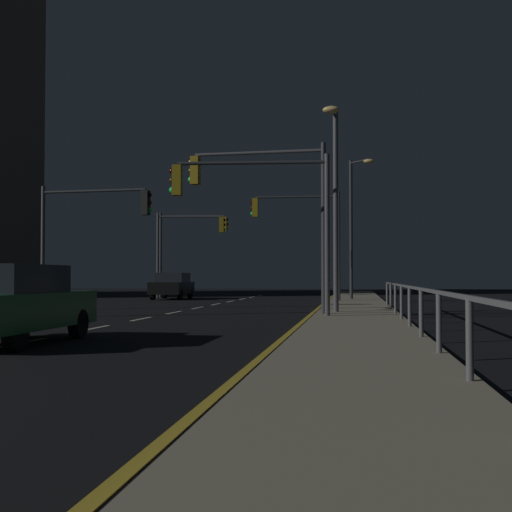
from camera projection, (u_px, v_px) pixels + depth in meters
name	position (u px, v px, depth m)	size (l,w,h in m)	color
ground_plane	(147.00, 318.00, 22.57)	(112.00, 112.00, 0.00)	black
sidewalk_right	(358.00, 318.00, 21.63)	(2.74, 77.00, 0.14)	gray
lane_markings_center	(174.00, 313.00, 26.03)	(0.14, 50.00, 0.01)	silver
lane_edge_line	(314.00, 311.00, 26.81)	(0.14, 53.00, 0.01)	gold
car	(10.00, 303.00, 13.86)	(1.84, 4.41, 1.57)	#14592D
car_oncoming	(172.00, 285.00, 41.82)	(1.92, 4.44, 1.57)	black
traffic_light_overhead_east	(254.00, 200.00, 21.71)	(4.98, 0.58, 4.98)	#4C4C51
traffic_light_far_center	(91.00, 220.00, 27.84)	(4.72, 0.64, 4.99)	#4C4C51
traffic_light_mid_left	(264.00, 193.00, 23.23)	(4.67, 0.58, 5.57)	#38383D
traffic_light_far_right	(190.00, 237.00, 45.33)	(4.47, 0.63, 5.50)	#38383D
traffic_light_mid_right	(300.00, 223.00, 35.55)	(4.56, 0.36, 5.50)	#4C4C51
traffic_light_near_left	(187.00, 237.00, 44.04)	(4.32, 0.72, 5.37)	#4C4C51
street_lamp_mid_block	(354.00, 216.00, 37.78)	(1.31, 1.36, 7.52)	#2D3033
street_lamp_median	(335.00, 190.00, 23.86)	(0.56, 1.75, 6.86)	#4C4C51
barrier_fence	(415.00, 297.00, 15.40)	(0.09, 26.79, 0.98)	#59595E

